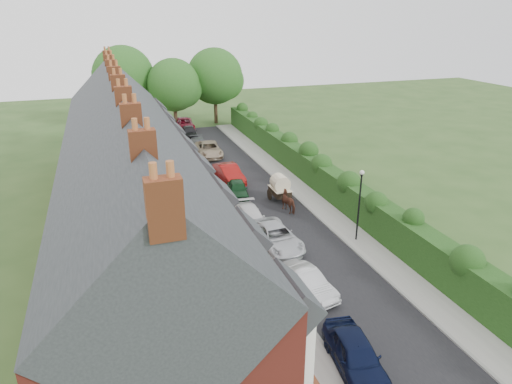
# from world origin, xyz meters

# --- Properties ---
(ground) EXTENTS (140.00, 140.00, 0.00)m
(ground) POSITION_xyz_m (0.00, 0.00, 0.00)
(ground) COLOR #2D4C1E
(ground) RESTS_ON ground
(road) EXTENTS (6.00, 58.00, 0.02)m
(road) POSITION_xyz_m (-0.50, 11.00, 0.01)
(road) COLOR black
(road) RESTS_ON ground
(pavement_hedge_side) EXTENTS (2.20, 58.00, 0.12)m
(pavement_hedge_side) POSITION_xyz_m (3.60, 11.00, 0.06)
(pavement_hedge_side) COLOR gray
(pavement_hedge_side) RESTS_ON ground
(pavement_house_side) EXTENTS (1.70, 58.00, 0.12)m
(pavement_house_side) POSITION_xyz_m (-4.35, 11.00, 0.06)
(pavement_house_side) COLOR gray
(pavement_house_side) RESTS_ON ground
(kerb_hedge_side) EXTENTS (0.18, 58.00, 0.13)m
(kerb_hedge_side) POSITION_xyz_m (2.55, 11.00, 0.07)
(kerb_hedge_side) COLOR gray
(kerb_hedge_side) RESTS_ON ground
(kerb_house_side) EXTENTS (0.18, 58.00, 0.13)m
(kerb_house_side) POSITION_xyz_m (-3.55, 11.00, 0.07)
(kerb_house_side) COLOR gray
(kerb_house_side) RESTS_ON ground
(hedge) EXTENTS (2.10, 58.00, 2.85)m
(hedge) POSITION_xyz_m (5.40, 11.00, 1.60)
(hedge) COLOR #163410
(hedge) RESTS_ON ground
(terrace_row) EXTENTS (9.05, 40.50, 11.50)m
(terrace_row) POSITION_xyz_m (-10.87, 9.98, 4.47)
(terrace_row) COLOR maroon
(terrace_row) RESTS_ON ground
(garden_wall_row) EXTENTS (0.35, 40.35, 1.10)m
(garden_wall_row) POSITION_xyz_m (-5.35, 10.00, 0.46)
(garden_wall_row) COLOR brown
(garden_wall_row) RESTS_ON ground
(lamppost) EXTENTS (0.32, 0.32, 5.16)m
(lamppost) POSITION_xyz_m (3.40, 4.00, 3.30)
(lamppost) COLOR black
(lamppost) RESTS_ON ground
(tree_far_left) EXTENTS (7.14, 6.80, 9.29)m
(tree_far_left) POSITION_xyz_m (-2.65, 40.08, 5.71)
(tree_far_left) COLOR #332316
(tree_far_left) RESTS_ON ground
(tree_far_right) EXTENTS (7.98, 7.60, 10.31)m
(tree_far_right) POSITION_xyz_m (3.39, 42.08, 6.31)
(tree_far_right) COLOR #332316
(tree_far_right) RESTS_ON ground
(tree_far_back) EXTENTS (8.40, 8.00, 10.82)m
(tree_far_back) POSITION_xyz_m (-8.59, 43.08, 6.62)
(tree_far_back) COLOR #332316
(tree_far_back) RESTS_ON ground
(car_navy) EXTENTS (2.47, 4.83, 1.57)m
(car_navy) POSITION_xyz_m (-2.92, -6.67, 0.79)
(car_navy) COLOR black
(car_navy) RESTS_ON ground
(car_silver_a) EXTENTS (2.39, 4.45, 1.39)m
(car_silver_a) POSITION_xyz_m (-2.47, -0.60, 0.70)
(car_silver_a) COLOR #B2B3B7
(car_silver_a) RESTS_ON ground
(car_silver_b) EXTENTS (2.78, 5.51, 1.50)m
(car_silver_b) POSITION_xyz_m (-2.19, 5.00, 0.75)
(car_silver_b) COLOR silver
(car_silver_b) RESTS_ON ground
(car_white) EXTENTS (2.29, 4.85, 1.37)m
(car_white) POSITION_xyz_m (-2.79, 8.52, 0.68)
(car_white) COLOR white
(car_white) RESTS_ON ground
(car_green) EXTENTS (2.26, 4.19, 1.35)m
(car_green) POSITION_xyz_m (-2.01, 14.50, 0.68)
(car_green) COLOR #0F3418
(car_green) RESTS_ON ground
(car_red) EXTENTS (2.09, 4.98, 1.60)m
(car_red) POSITION_xyz_m (-1.73, 18.20, 0.80)
(car_red) COLOR maroon
(car_red) RESTS_ON ground
(car_beige) EXTENTS (2.78, 5.54, 1.50)m
(car_beige) POSITION_xyz_m (-1.63, 26.80, 0.75)
(car_beige) COLOR tan
(car_beige) RESTS_ON ground
(car_grey) EXTENTS (1.91, 4.50, 1.30)m
(car_grey) POSITION_xyz_m (-2.06, 29.40, 0.65)
(car_grey) COLOR #4E5255
(car_grey) RESTS_ON ground
(car_black) EXTENTS (2.06, 4.42, 1.46)m
(car_black) POSITION_xyz_m (-2.14, 35.17, 0.73)
(car_black) COLOR black
(car_black) RESTS_ON ground
(horse) EXTENTS (1.31, 2.07, 1.62)m
(horse) POSITION_xyz_m (0.99, 10.19, 0.81)
(horse) COLOR #542D1E
(horse) RESTS_ON ground
(horse_cart) EXTENTS (1.47, 3.24, 2.34)m
(horse_cart) POSITION_xyz_m (0.99, 12.26, 1.34)
(horse_cart) COLOR black
(horse_cart) RESTS_ON ground
(car_extra_far) EXTENTS (3.01, 5.81, 1.57)m
(car_extra_far) POSITION_xyz_m (-2.12, 39.36, 0.78)
(car_extra_far) COLOR maroon
(car_extra_far) RESTS_ON ground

